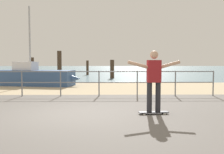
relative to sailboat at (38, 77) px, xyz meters
The scene contains 11 objects.
ground_plane 9.68m from the sailboat, 71.38° to the right, with size 24.00×10.00×0.04m, color #605B56.
beach_strip 3.34m from the sailboat, 20.60° to the right, with size 24.00×6.00×0.04m, color tan.
sea_surface 27.02m from the sailboat, 83.44° to the left, with size 72.00×50.00×0.04m, color slate.
railing_fence 5.03m from the sailboat, 65.09° to the right, with size 12.52×0.05×1.05m.
sailboat is the anchor object (origin of this frame).
skateboard 9.75m from the sailboat, 57.23° to the right, with size 0.82×0.28×0.08m.
skateboarder 9.75m from the sailboat, 57.23° to the right, with size 1.45×0.24×1.65m.
groyne_post_0 8.83m from the sailboat, 107.82° to the left, with size 0.31×0.31×1.73m, color #422D1E.
groyne_post_1 8.76m from the sailboat, 92.18° to the left, with size 0.39×0.39×2.33m, color #422D1E.
groyne_post_2 11.13m from the sailboat, 79.47° to the left, with size 0.25×0.25×1.46m, color #422D1E.
groyne_post_3 7.52m from the sailboat, 54.16° to the left, with size 0.33×0.33×1.52m, color #422D1E.
Camera 1 is at (0.94, -7.07, 1.48)m, focal length 42.27 mm.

